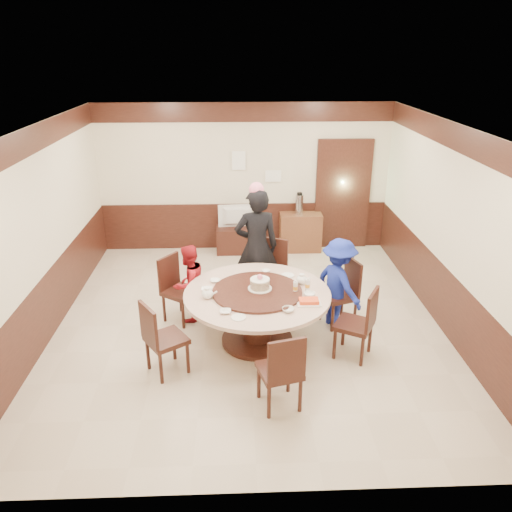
{
  "coord_description": "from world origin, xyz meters",
  "views": [
    {
      "loc": [
        -0.15,
        -6.32,
        3.73
      ],
      "look_at": [
        0.1,
        -0.1,
        1.1
      ],
      "focal_mm": 35.0,
      "sensor_mm": 36.0,
      "label": 1
    }
  ],
  "objects_px": {
    "side_cabinet": "(300,232)",
    "banquet_table": "(257,307)",
    "shrimp_platter": "(309,302)",
    "television": "(238,217)",
    "person_standing": "(256,247)",
    "birthday_cake": "(260,284)",
    "person_red": "(189,284)",
    "tv_stand": "(239,239)",
    "person_blue": "(338,283)",
    "thermos": "(299,204)"
  },
  "relations": [
    {
      "from": "tv_stand",
      "to": "thermos",
      "type": "bearing_deg",
      "value": 1.47
    },
    {
      "from": "person_standing",
      "to": "birthday_cake",
      "type": "relative_size",
      "value": 5.78
    },
    {
      "from": "person_standing",
      "to": "side_cabinet",
      "type": "height_order",
      "value": "person_standing"
    },
    {
      "from": "person_blue",
      "to": "tv_stand",
      "type": "bearing_deg",
      "value": -4.39
    },
    {
      "from": "person_standing",
      "to": "person_red",
      "type": "distance_m",
      "value": 1.18
    },
    {
      "from": "tv_stand",
      "to": "thermos",
      "type": "relative_size",
      "value": 2.24
    },
    {
      "from": "television",
      "to": "thermos",
      "type": "distance_m",
      "value": 1.19
    },
    {
      "from": "person_red",
      "to": "person_blue",
      "type": "distance_m",
      "value": 2.13
    },
    {
      "from": "birthday_cake",
      "to": "television",
      "type": "distance_m",
      "value": 3.21
    },
    {
      "from": "person_red",
      "to": "television",
      "type": "bearing_deg",
      "value": -157.47
    },
    {
      "from": "person_red",
      "to": "television",
      "type": "relative_size",
      "value": 1.53
    },
    {
      "from": "shrimp_platter",
      "to": "side_cabinet",
      "type": "distance_m",
      "value": 3.65
    },
    {
      "from": "shrimp_platter",
      "to": "thermos",
      "type": "xyz_separation_m",
      "value": [
        0.31,
        3.61,
        0.16
      ]
    },
    {
      "from": "banquet_table",
      "to": "person_blue",
      "type": "distance_m",
      "value": 1.24
    },
    {
      "from": "person_red",
      "to": "birthday_cake",
      "type": "distance_m",
      "value": 1.19
    },
    {
      "from": "shrimp_platter",
      "to": "television",
      "type": "bearing_deg",
      "value": 103.47
    },
    {
      "from": "banquet_table",
      "to": "birthday_cake",
      "type": "bearing_deg",
      "value": 52.52
    },
    {
      "from": "banquet_table",
      "to": "tv_stand",
      "type": "height_order",
      "value": "banquet_table"
    },
    {
      "from": "banquet_table",
      "to": "person_red",
      "type": "xyz_separation_m",
      "value": [
        -0.95,
        0.65,
        0.05
      ]
    },
    {
      "from": "person_blue",
      "to": "side_cabinet",
      "type": "xyz_separation_m",
      "value": [
        -0.18,
        2.86,
        -0.28
      ]
    },
    {
      "from": "tv_stand",
      "to": "banquet_table",
      "type": "bearing_deg",
      "value": -86.03
    },
    {
      "from": "person_standing",
      "to": "side_cabinet",
      "type": "xyz_separation_m",
      "value": [
        0.94,
        2.09,
        -0.54
      ]
    },
    {
      "from": "person_red",
      "to": "tv_stand",
      "type": "xyz_separation_m",
      "value": [
        0.73,
        2.59,
        -0.33
      ]
    },
    {
      "from": "shrimp_platter",
      "to": "thermos",
      "type": "bearing_deg",
      "value": 85.13
    },
    {
      "from": "birthday_cake",
      "to": "tv_stand",
      "type": "xyz_separation_m",
      "value": [
        -0.26,
        3.2,
        -0.6
      ]
    },
    {
      "from": "birthday_cake",
      "to": "tv_stand",
      "type": "height_order",
      "value": "birthday_cake"
    },
    {
      "from": "thermos",
      "to": "person_red",
      "type": "bearing_deg",
      "value": -125.82
    },
    {
      "from": "person_red",
      "to": "person_blue",
      "type": "relative_size",
      "value": 0.88
    },
    {
      "from": "shrimp_platter",
      "to": "tv_stand",
      "type": "distance_m",
      "value": 3.72
    },
    {
      "from": "person_red",
      "to": "birthday_cake",
      "type": "relative_size",
      "value": 3.66
    },
    {
      "from": "birthday_cake",
      "to": "side_cabinet",
      "type": "bearing_deg",
      "value": 73.68
    },
    {
      "from": "person_standing",
      "to": "birthday_cake",
      "type": "height_order",
      "value": "person_standing"
    },
    {
      "from": "person_standing",
      "to": "television",
      "type": "xyz_separation_m",
      "value": [
        -0.26,
        2.06,
        -0.2
      ]
    },
    {
      "from": "banquet_table",
      "to": "side_cabinet",
      "type": "xyz_separation_m",
      "value": [
        0.98,
        3.28,
        -0.16
      ]
    },
    {
      "from": "person_standing",
      "to": "television",
      "type": "relative_size",
      "value": 2.41
    },
    {
      "from": "person_standing",
      "to": "tv_stand",
      "type": "height_order",
      "value": "person_standing"
    },
    {
      "from": "side_cabinet",
      "to": "person_red",
      "type": "bearing_deg",
      "value": -126.42
    },
    {
      "from": "person_standing",
      "to": "birthday_cake",
      "type": "xyz_separation_m",
      "value": [
        -0.0,
        -1.14,
        -0.06
      ]
    },
    {
      "from": "person_standing",
      "to": "banquet_table",
      "type": "bearing_deg",
      "value": 81.99
    },
    {
      "from": "person_blue",
      "to": "television",
      "type": "distance_m",
      "value": 3.15
    },
    {
      "from": "shrimp_platter",
      "to": "television",
      "type": "distance_m",
      "value": 3.68
    },
    {
      "from": "thermos",
      "to": "banquet_table",
      "type": "bearing_deg",
      "value": -106.0
    },
    {
      "from": "shrimp_platter",
      "to": "television",
      "type": "relative_size",
      "value": 0.4
    },
    {
      "from": "birthday_cake",
      "to": "tv_stand",
      "type": "relative_size",
      "value": 0.37
    },
    {
      "from": "side_cabinet",
      "to": "banquet_table",
      "type": "bearing_deg",
      "value": -106.68
    },
    {
      "from": "person_red",
      "to": "banquet_table",
      "type": "bearing_deg",
      "value": 93.84
    },
    {
      "from": "thermos",
      "to": "person_standing",
      "type": "bearing_deg",
      "value": -113.34
    },
    {
      "from": "person_blue",
      "to": "tv_stand",
      "type": "relative_size",
      "value": 1.55
    },
    {
      "from": "television",
      "to": "side_cabinet",
      "type": "distance_m",
      "value": 1.26
    },
    {
      "from": "shrimp_platter",
      "to": "birthday_cake",
      "type": "bearing_deg",
      "value": 147.3
    }
  ]
}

